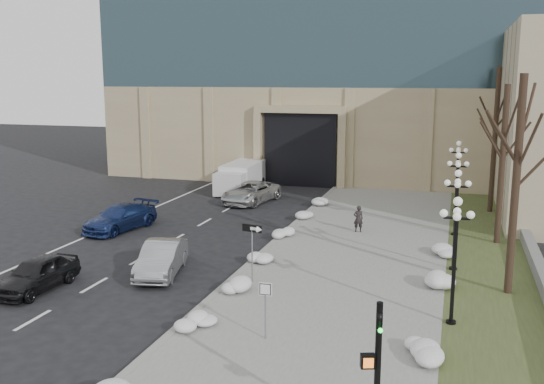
{
  "coord_description": "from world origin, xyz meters",
  "views": [
    {
      "loc": [
        8.14,
        -15.58,
        8.87
      ],
      "look_at": [
        -0.08,
        11.29,
        3.5
      ],
      "focal_mm": 40.0,
      "sensor_mm": 36.0,
      "label": 1
    }
  ],
  "objects_px": {
    "car_b": "(161,259)",
    "pedestrian": "(358,219)",
    "box_truck": "(241,178)",
    "lamppost_c": "(457,183)",
    "car_a": "(37,274)",
    "keep_sign": "(265,299)",
    "car_d": "(251,192)",
    "car_e": "(243,181)",
    "one_way_sign": "(255,236)",
    "traffic_signal": "(376,380)",
    "car_c": "(120,218)",
    "lamppost_d": "(458,167)",
    "lamppost_a": "(455,244)",
    "lamppost_b": "(456,207)"
  },
  "relations": [
    {
      "from": "one_way_sign",
      "to": "lamppost_d",
      "type": "distance_m",
      "value": 19.27
    },
    {
      "from": "car_b",
      "to": "pedestrian",
      "type": "distance_m",
      "value": 12.3
    },
    {
      "from": "pedestrian",
      "to": "lamppost_b",
      "type": "xyz_separation_m",
      "value": [
        5.29,
        -5.53,
        2.19
      ]
    },
    {
      "from": "traffic_signal",
      "to": "lamppost_a",
      "type": "xyz_separation_m",
      "value": [
        1.66,
        8.41,
        1.17
      ]
    },
    {
      "from": "car_a",
      "to": "keep_sign",
      "type": "distance_m",
      "value": 10.95
    },
    {
      "from": "car_e",
      "to": "lamppost_c",
      "type": "xyz_separation_m",
      "value": [
        16.38,
        -10.39,
        2.47
      ]
    },
    {
      "from": "car_d",
      "to": "box_truck",
      "type": "height_order",
      "value": "box_truck"
    },
    {
      "from": "car_b",
      "to": "keep_sign",
      "type": "relative_size",
      "value": 2.15
    },
    {
      "from": "car_a",
      "to": "car_b",
      "type": "xyz_separation_m",
      "value": [
        4.06,
        3.41,
        0.03
      ]
    },
    {
      "from": "car_c",
      "to": "box_truck",
      "type": "xyz_separation_m",
      "value": [
        2.5,
        13.9,
        0.3
      ]
    },
    {
      "from": "car_a",
      "to": "car_e",
      "type": "bearing_deg",
      "value": 91.2
    },
    {
      "from": "one_way_sign",
      "to": "lamppost_c",
      "type": "xyz_separation_m",
      "value": [
        8.14,
        10.94,
        0.87
      ]
    },
    {
      "from": "car_a",
      "to": "pedestrian",
      "type": "xyz_separation_m",
      "value": [
        11.46,
        13.24,
        0.17
      ]
    },
    {
      "from": "car_e",
      "to": "lamppost_b",
      "type": "relative_size",
      "value": 0.75
    },
    {
      "from": "car_b",
      "to": "car_c",
      "type": "height_order",
      "value": "car_b"
    },
    {
      "from": "car_d",
      "to": "pedestrian",
      "type": "bearing_deg",
      "value": -26.06
    },
    {
      "from": "car_c",
      "to": "lamppost_d",
      "type": "xyz_separation_m",
      "value": [
        18.77,
        10.65,
        2.34
      ]
    },
    {
      "from": "car_d",
      "to": "lamppost_a",
      "type": "height_order",
      "value": "lamppost_a"
    },
    {
      "from": "car_e",
      "to": "pedestrian",
      "type": "xyz_separation_m",
      "value": [
        11.09,
        -11.36,
        0.28
      ]
    },
    {
      "from": "box_truck",
      "to": "traffic_signal",
      "type": "height_order",
      "value": "traffic_signal"
    },
    {
      "from": "one_way_sign",
      "to": "traffic_signal",
      "type": "distance_m",
      "value": 12.32
    },
    {
      "from": "car_d",
      "to": "one_way_sign",
      "type": "bearing_deg",
      "value": -59.85
    },
    {
      "from": "car_a",
      "to": "lamppost_a",
      "type": "height_order",
      "value": "lamppost_a"
    },
    {
      "from": "traffic_signal",
      "to": "lamppost_b",
      "type": "xyz_separation_m",
      "value": [
        1.66,
        14.91,
        1.17
      ]
    },
    {
      "from": "car_b",
      "to": "box_truck",
      "type": "distance_m",
      "value": 20.86
    },
    {
      "from": "car_d",
      "to": "car_e",
      "type": "relative_size",
      "value": 1.51
    },
    {
      "from": "car_b",
      "to": "lamppost_d",
      "type": "height_order",
      "value": "lamppost_d"
    },
    {
      "from": "one_way_sign",
      "to": "lamppost_a",
      "type": "xyz_separation_m",
      "value": [
        8.14,
        -2.06,
        0.87
      ]
    },
    {
      "from": "car_b",
      "to": "lamppost_b",
      "type": "height_order",
      "value": "lamppost_b"
    },
    {
      "from": "car_e",
      "to": "traffic_signal",
      "type": "distance_m",
      "value": 35.07
    },
    {
      "from": "box_truck",
      "to": "traffic_signal",
      "type": "relative_size",
      "value": 1.77
    },
    {
      "from": "box_truck",
      "to": "lamppost_d",
      "type": "relative_size",
      "value": 1.42
    },
    {
      "from": "car_c",
      "to": "one_way_sign",
      "type": "relative_size",
      "value": 1.9
    },
    {
      "from": "pedestrian",
      "to": "box_truck",
      "type": "xyz_separation_m",
      "value": [
        -10.99,
        10.72,
        0.15
      ]
    },
    {
      "from": "car_d",
      "to": "lamppost_c",
      "type": "height_order",
      "value": "lamppost_c"
    },
    {
      "from": "car_e",
      "to": "lamppost_d",
      "type": "xyz_separation_m",
      "value": [
        16.38,
        -3.89,
        2.47
      ]
    },
    {
      "from": "keep_sign",
      "to": "lamppost_d",
      "type": "height_order",
      "value": "lamppost_d"
    },
    {
      "from": "box_truck",
      "to": "lamppost_c",
      "type": "height_order",
      "value": "lamppost_c"
    },
    {
      "from": "pedestrian",
      "to": "lamppost_c",
      "type": "xyz_separation_m",
      "value": [
        5.29,
        0.97,
        2.19
      ]
    },
    {
      "from": "lamppost_a",
      "to": "lamppost_b",
      "type": "height_order",
      "value": "same"
    },
    {
      "from": "car_d",
      "to": "one_way_sign",
      "type": "relative_size",
      "value": 2.02
    },
    {
      "from": "one_way_sign",
      "to": "lamppost_a",
      "type": "relative_size",
      "value": 0.56
    },
    {
      "from": "lamppost_d",
      "to": "traffic_signal",
      "type": "bearing_deg",
      "value": -93.4
    },
    {
      "from": "car_c",
      "to": "pedestrian",
      "type": "height_order",
      "value": "pedestrian"
    },
    {
      "from": "pedestrian",
      "to": "lamppost_b",
      "type": "bearing_deg",
      "value": 114.26
    },
    {
      "from": "car_a",
      "to": "box_truck",
      "type": "bearing_deg",
      "value": 90.93
    },
    {
      "from": "car_b",
      "to": "car_a",
      "type": "bearing_deg",
      "value": -153.44
    },
    {
      "from": "car_d",
      "to": "lamppost_a",
      "type": "distance_m",
      "value": 23.31
    },
    {
      "from": "car_d",
      "to": "one_way_sign",
      "type": "xyz_separation_m",
      "value": [
        5.85,
        -16.44,
        1.45
      ]
    },
    {
      "from": "car_b",
      "to": "traffic_signal",
      "type": "bearing_deg",
      "value": -57.41
    }
  ]
}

